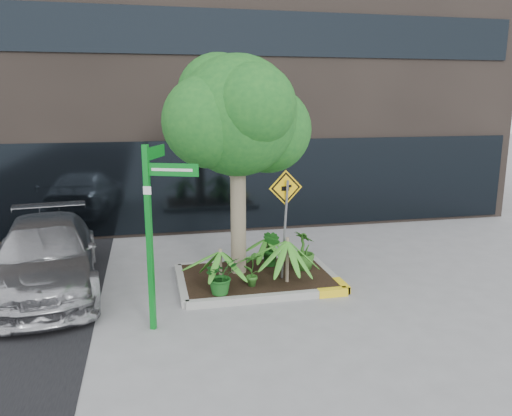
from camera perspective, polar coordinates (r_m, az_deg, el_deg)
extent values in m
plane|color=gray|center=(10.48, -0.64, -9.08)|extent=(80.00, 80.00, 0.00)
cube|color=#9E9E99|center=(11.78, -1.08, -6.23)|extent=(3.20, 0.15, 0.15)
cube|color=#9E9E99|center=(9.77, 1.50, -10.24)|extent=(3.20, 0.15, 0.15)
cube|color=#9E9E99|center=(10.56, -8.52, -8.61)|extent=(0.15, 2.20, 0.15)
cube|color=#9E9E99|center=(11.20, 8.16, -7.36)|extent=(0.15, 2.20, 0.15)
cube|color=yellow|center=(10.14, 8.75, -9.53)|extent=(0.60, 0.17, 0.15)
cube|color=black|center=(10.75, 0.08, -7.83)|extent=(3.05, 2.05, 0.06)
cylinder|color=gray|center=(10.57, -2.05, -0.15)|extent=(0.33, 0.33, 3.08)
cylinder|color=gray|center=(10.41, -1.54, 5.97)|extent=(0.58, 0.16, 1.00)
sphere|color=#19581E|center=(10.33, -2.13, 10.49)|extent=(2.47, 2.47, 2.47)
sphere|color=#19581E|center=(10.79, 1.39, 8.94)|extent=(1.85, 1.85, 1.85)
sphere|color=#19581E|center=(10.04, -5.43, 9.81)|extent=(1.85, 1.85, 1.85)
sphere|color=#19581E|center=(9.76, -0.27, 11.60)|extent=(1.65, 1.65, 1.65)
sphere|color=#19581E|center=(10.78, -4.30, 12.73)|extent=(1.75, 1.75, 1.75)
cylinder|color=gray|center=(10.25, 3.59, -5.92)|extent=(0.07, 0.07, 0.94)
cylinder|color=gray|center=(10.05, -4.08, -6.80)|extent=(0.07, 0.07, 0.78)
cylinder|color=gray|center=(11.27, 1.15, -4.94)|extent=(0.07, 0.07, 0.66)
imported|color=#A6A7AB|center=(11.07, -22.86, -5.05)|extent=(2.55, 5.05, 1.41)
imported|color=#17531A|center=(9.68, -4.05, -7.68)|extent=(0.84, 0.84, 0.74)
imported|color=#2C641E|center=(11.04, 5.48, -4.81)|extent=(0.65, 0.65, 0.86)
imported|color=#2D6B21|center=(10.04, -0.41, -6.91)|extent=(0.46, 0.46, 0.74)
imported|color=#1A5919|center=(11.17, 1.77, -4.62)|extent=(0.62, 0.62, 0.84)
cube|color=#0B7F20|center=(8.37, -12.08, -3.62)|extent=(0.12, 0.12, 3.13)
cube|color=#0B7F20|center=(7.99, -9.60, 4.34)|extent=(0.82, 0.34, 0.20)
cube|color=#0B7F20|center=(8.50, -11.48, 6.26)|extent=(0.34, 0.82, 0.20)
cube|color=white|center=(7.97, -9.60, 4.32)|extent=(0.63, 0.25, 0.04)
cube|color=white|center=(8.50, -11.59, 6.25)|extent=(0.25, 0.63, 0.04)
cube|color=white|center=(8.13, -12.34, 1.97)|extent=(0.13, 0.05, 0.13)
cylinder|color=slate|center=(10.16, 3.30, -2.61)|extent=(0.09, 0.30, 2.11)
cube|color=yellow|center=(9.94, 3.40, 2.33)|extent=(0.71, 0.11, 0.71)
cube|color=black|center=(9.93, 3.42, 2.32)|extent=(0.63, 0.09, 0.63)
cube|color=yellow|center=(9.93, 3.43, 2.31)|extent=(0.53, 0.07, 0.54)
cube|color=black|center=(9.92, 3.37, 2.24)|extent=(0.17, 0.03, 0.09)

